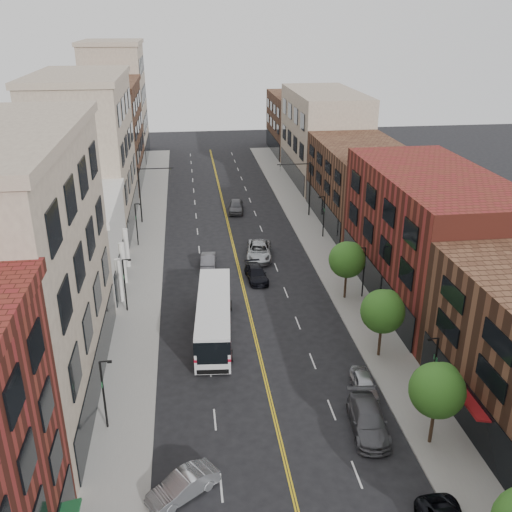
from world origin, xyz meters
name	(u,v)px	position (x,y,z in m)	size (l,w,h in m)	color
ground	(297,508)	(0.00, 0.00, 0.00)	(220.00, 220.00, 0.00)	black
sidewalk_left	(145,262)	(-10.00, 35.00, 0.07)	(4.00, 110.00, 0.15)	gray
sidewalk_right	(324,253)	(10.00, 35.00, 0.07)	(4.00, 110.00, 0.15)	gray
bldg_l_tanoffice	(10,277)	(-17.00, 13.00, 9.00)	(10.00, 22.00, 18.00)	gray
bldg_l_white	(68,245)	(-17.00, 31.00, 4.00)	(10.00, 14.00, 8.00)	silver
bldg_l_far_a	(87,156)	(-17.00, 48.00, 9.00)	(10.00, 20.00, 18.00)	gray
bldg_l_far_b	(107,136)	(-17.00, 68.00, 7.50)	(10.00, 20.00, 15.00)	#523120
bldg_l_far_c	(116,103)	(-17.00, 86.00, 10.00)	(10.00, 16.00, 20.00)	gray
bldg_r_mid	(429,236)	(17.00, 24.00, 6.00)	(10.00, 22.00, 12.00)	maroon
bldg_r_far_a	(361,185)	(17.00, 45.00, 5.00)	(10.00, 20.00, 10.00)	#523120
bldg_r_far_b	(323,136)	(17.00, 66.00, 7.00)	(10.00, 22.00, 14.00)	gray
bldg_r_far_c	(299,124)	(17.00, 86.00, 5.50)	(10.00, 18.00, 11.00)	#523120
tree_r_1	(438,388)	(9.39, 4.07, 4.13)	(3.40, 3.40, 5.59)	black
tree_r_2	(384,310)	(9.39, 14.07, 4.13)	(3.40, 3.40, 5.59)	black
tree_r_3	(348,259)	(9.39, 24.07, 4.13)	(3.40, 3.40, 5.59)	black
lamp_l_1	(104,391)	(-10.95, 8.00, 2.97)	(0.81, 0.55, 5.05)	black
lamp_l_2	(125,282)	(-10.95, 24.00, 2.97)	(0.81, 0.55, 5.05)	black
lamp_l_3	(137,222)	(-10.95, 40.00, 2.97)	(0.81, 0.55, 5.05)	black
lamp_r_1	(434,366)	(10.95, 8.00, 2.97)	(0.81, 0.55, 5.05)	black
lamp_r_2	(363,269)	(10.95, 24.00, 2.97)	(0.81, 0.55, 5.05)	black
lamp_r_3	(323,214)	(10.95, 40.00, 2.97)	(0.81, 0.55, 5.05)	black
signal_mast_left	(145,188)	(-10.27, 48.00, 4.65)	(4.49, 0.18, 7.20)	black
signal_mast_right	(305,183)	(10.27, 48.00, 4.65)	(4.49, 0.18, 7.20)	black
city_bus	(214,314)	(-3.36, 19.07, 1.87)	(3.76, 12.70, 3.22)	silver
car_angle_b	(183,486)	(-6.15, 1.72, 0.70)	(1.48, 4.25, 1.40)	#A8ABB0
car_parked_mid	(368,420)	(5.80, 5.71, 0.79)	(2.21, 5.43, 1.58)	#4E4F54
car_parked_far	(364,384)	(6.78, 9.71, 0.66)	(1.56, 3.89, 1.32)	#B4B6BC
car_lane_behind	(208,260)	(-3.18, 33.34, 0.70)	(1.49, 4.28, 1.41)	#4B4B50
car_lane_a	(256,274)	(1.50, 29.22, 0.67)	(1.89, 4.64, 1.35)	black
car_lane_b	(259,251)	(2.53, 34.84, 0.82)	(2.71, 5.89, 1.64)	#A3A7AB
car_lane_c	(236,206)	(1.50, 50.94, 0.82)	(1.93, 4.81, 1.64)	#4D4E52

